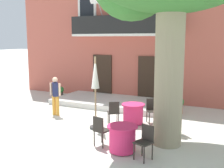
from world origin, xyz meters
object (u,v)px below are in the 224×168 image
(cafe_table_middle, at_px, (122,138))
(cafe_chair_near_tree_0, at_px, (114,111))
(ground_planter_right, at_px, (180,104))
(cafe_umbrella, at_px, (95,82))
(ground_planter_left, at_px, (61,92))
(pedestrian_near_entrance, at_px, (55,94))
(cafe_chair_middle_0, at_px, (145,140))
(cafe_chair_near_tree_1, at_px, (152,109))
(cafe_table_near_tree, at_px, (133,114))
(pedestrian_mid_plaza, at_px, (174,106))
(cafe_chair_middle_1, at_px, (101,129))

(cafe_table_middle, bearing_deg, cafe_chair_near_tree_0, 121.30)
(ground_planter_right, bearing_deg, cafe_umbrella, -123.52)
(ground_planter_left, height_order, pedestrian_near_entrance, pedestrian_near_entrance)
(cafe_table_middle, xyz_separation_m, cafe_chair_middle_0, (0.73, -0.18, 0.14))
(cafe_chair_near_tree_1, bearing_deg, cafe_table_middle, -87.56)
(cafe_table_near_tree, distance_m, cafe_chair_near_tree_0, 0.77)
(cafe_chair_near_tree_0, bearing_deg, cafe_chair_middle_0, -48.58)
(cafe_chair_near_tree_0, height_order, cafe_chair_middle_0, same)
(cafe_chair_near_tree_0, bearing_deg, cafe_umbrella, -124.75)
(pedestrian_near_entrance, bearing_deg, ground_planter_right, 28.95)
(pedestrian_mid_plaza, bearing_deg, cafe_chair_near_tree_1, 144.03)
(cafe_table_middle, height_order, cafe_umbrella, cafe_umbrella)
(cafe_chair_middle_1, distance_m, pedestrian_near_entrance, 3.99)
(cafe_chair_middle_0, relative_size, ground_planter_left, 1.44)
(ground_planter_left, relative_size, pedestrian_near_entrance, 0.39)
(pedestrian_near_entrance, bearing_deg, cafe_chair_middle_0, -27.54)
(pedestrian_near_entrance, bearing_deg, pedestrian_mid_plaza, 0.28)
(ground_planter_right, bearing_deg, cafe_chair_near_tree_0, -123.24)
(cafe_chair_middle_1, distance_m, ground_planter_left, 7.26)
(cafe_table_middle, bearing_deg, ground_planter_left, 138.61)
(ground_planter_left, distance_m, pedestrian_near_entrance, 3.48)
(cafe_chair_middle_0, height_order, ground_planter_left, cafe_chair_middle_0)
(cafe_umbrella, bearing_deg, cafe_table_middle, -41.44)
(cafe_chair_near_tree_0, distance_m, ground_planter_right, 3.30)
(cafe_umbrella, relative_size, ground_planter_left, 4.04)
(cafe_chair_near_tree_1, distance_m, cafe_chair_middle_1, 3.04)
(cafe_umbrella, bearing_deg, cafe_chair_middle_0, -34.60)
(cafe_table_middle, bearing_deg, cafe_chair_middle_1, 172.21)
(cafe_table_middle, distance_m, ground_planter_right, 4.88)
(cafe_chair_middle_0, relative_size, pedestrian_mid_plaza, 0.56)
(cafe_chair_near_tree_0, height_order, cafe_chair_middle_1, same)
(pedestrian_near_entrance, distance_m, pedestrian_mid_plaza, 4.94)
(cafe_chair_near_tree_0, relative_size, cafe_table_middle, 1.05)
(cafe_chair_near_tree_1, bearing_deg, ground_planter_right, 69.43)
(cafe_table_near_tree, distance_m, pedestrian_mid_plaza, 1.69)
(cafe_umbrella, height_order, ground_planter_right, cafe_umbrella)
(cafe_chair_middle_0, distance_m, cafe_umbrella, 3.16)
(cafe_table_near_tree, bearing_deg, cafe_chair_near_tree_1, 40.56)
(cafe_table_near_tree, relative_size, cafe_chair_middle_0, 0.95)
(cafe_umbrella, distance_m, ground_planter_left, 5.77)
(cafe_chair_near_tree_0, height_order, pedestrian_near_entrance, pedestrian_near_entrance)
(cafe_chair_middle_1, relative_size, pedestrian_near_entrance, 0.57)
(cafe_chair_near_tree_0, xyz_separation_m, cafe_chair_middle_0, (2.01, -2.27, 0.00))
(cafe_table_middle, bearing_deg, cafe_table_near_tree, 105.21)
(cafe_table_middle, distance_m, pedestrian_near_entrance, 4.69)
(pedestrian_mid_plaza, bearing_deg, ground_planter_left, 157.11)
(ground_planter_left, bearing_deg, ground_planter_right, -3.18)
(pedestrian_mid_plaza, bearing_deg, cafe_umbrella, -161.83)
(cafe_umbrella, bearing_deg, cafe_table_near_tree, 48.01)
(cafe_umbrella, relative_size, ground_planter_right, 3.63)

